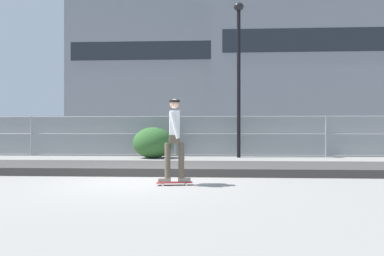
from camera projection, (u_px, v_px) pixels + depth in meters
The scene contains 11 objects.
ground_plane at pixel (142, 182), 8.74m from camera, with size 120.00×120.00×0.00m, color gray.
gravel_berm at pixel (155, 168), 10.81m from camera, with size 14.24×2.46×0.22m, color #3D3A38.
skateboard at pixel (174, 183), 8.20m from camera, with size 0.82×0.31×0.07m.
skater at pixel (174, 134), 8.20m from camera, with size 0.73×0.61×1.85m.
chain_fence at pixel (175, 136), 16.80m from camera, with size 27.12×0.06×1.85m.
street_lamp at pixel (239, 61), 16.02m from camera, with size 0.44×0.44×6.76m.
parked_car_near at pixel (83, 137), 19.48m from camera, with size 4.55×2.27×1.66m.
parked_car_mid at pixel (209, 137), 19.19m from camera, with size 4.51×2.16×1.66m.
library_building at pixel (156, 74), 55.08m from camera, with size 23.46×11.29×18.98m.
office_block at pixel (335, 69), 44.78m from camera, with size 30.08×12.87×17.09m.
shrub_left at pixel (153, 143), 15.71m from camera, with size 1.71×1.40×1.32m.
Camera 1 is at (1.67, -8.67, 1.27)m, focal length 34.41 mm.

